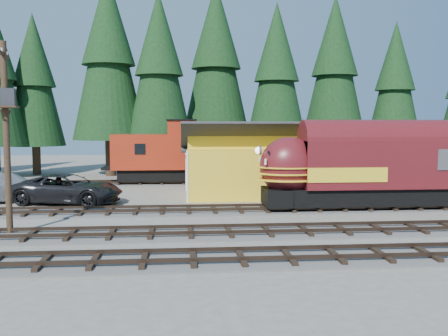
{
  "coord_description": "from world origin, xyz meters",
  "views": [
    {
      "loc": [
        -6.43,
        -24.72,
        5.08
      ],
      "look_at": [
        -3.92,
        4.0,
        2.56
      ],
      "focal_mm": 40.0,
      "sensor_mm": 36.0,
      "label": 1
    }
  ],
  "objects": [
    {
      "name": "utility_pole",
      "position": [
        -14.31,
        -1.19,
        5.04
      ],
      "size": [
        1.22,
        2.15,
        8.82
      ],
      "rotation": [
        0.0,
        0.0,
        0.14
      ],
      "color": "black",
      "rests_on": "ground"
    },
    {
      "name": "ground",
      "position": [
        0.0,
        0.0,
        0.0
      ],
      "size": [
        120.0,
        120.0,
        0.0
      ],
      "primitive_type": "plane",
      "color": "#6B665B",
      "rests_on": "ground"
    },
    {
      "name": "pickup_truck_b",
      "position": [
        -17.88,
        8.99,
        1.0
      ],
      "size": [
        7.41,
        5.32,
        1.99
      ],
      "primitive_type": "imported",
      "rotation": [
        0.0,
        0.0,
        1.99
      ],
      "color": "#A1A4A9",
      "rests_on": "ground"
    },
    {
      "name": "conifer_backdrop",
      "position": [
        1.63,
        24.84,
        10.39
      ],
      "size": [
        81.24,
        22.8,
        17.4
      ],
      "color": "black",
      "rests_on": "ground"
    },
    {
      "name": "caboose",
      "position": [
        -7.24,
        18.0,
        2.53
      ],
      "size": [
        9.78,
        2.84,
        5.09
      ],
      "color": "black",
      "rests_on": "ground"
    },
    {
      "name": "pickup_truck_a",
      "position": [
        -13.64,
        7.84,
        0.95
      ],
      "size": [
        7.41,
        4.64,
        1.91
      ],
      "primitive_type": "imported",
      "rotation": [
        0.0,
        0.0,
        1.34
      ],
      "color": "black",
      "rests_on": "ground"
    },
    {
      "name": "track_spur",
      "position": [
        -10.0,
        18.0,
        0.06
      ],
      "size": [
        32.0,
        3.2,
        0.33
      ],
      "color": "#4C4947",
      "rests_on": "ground"
    },
    {
      "name": "locomotive",
      "position": [
        5.16,
        4.0,
        2.38
      ],
      "size": [
        14.84,
        2.95,
        4.03
      ],
      "color": "black",
      "rests_on": "ground"
    },
    {
      "name": "depot",
      "position": [
        -0.0,
        10.5,
        2.96
      ],
      "size": [
        12.8,
        7.0,
        5.3
      ],
      "color": "yellow",
      "rests_on": "ground"
    }
  ]
}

